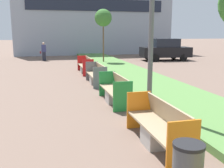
{
  "coord_description": "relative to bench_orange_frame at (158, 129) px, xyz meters",
  "views": [
    {
      "loc": [
        -1.3,
        2.67,
        2.4
      ],
      "look_at": [
        0.9,
        11.47,
        0.6
      ],
      "focal_mm": 42.0,
      "sensor_mm": 36.0,
      "label": 1
    }
  ],
  "objects": [
    {
      "name": "bench_orange_frame",
      "position": [
        0.0,
        0.0,
        0.0
      ],
      "size": [
        0.65,
        2.28,
        0.94
      ],
      "color": "#ADA8A0",
      "rests_on": "ground"
    },
    {
      "name": "bench_grey_frame",
      "position": [
        -0.0,
        7.06,
        -0.0
      ],
      "size": [
        0.65,
        2.16,
        0.94
      ],
      "color": "#ADA8A0",
      "rests_on": "ground"
    },
    {
      "name": "parked_car_distant",
      "position": [
        7.72,
        15.98,
        0.54
      ],
      "size": [
        4.34,
        2.13,
        1.86
      ],
      "rotation": [
        0.0,
        0.0,
        -0.09
      ],
      "color": "black",
      "rests_on": "ground"
    },
    {
      "name": "building_backdrop",
      "position": [
        3.06,
        25.29,
        4.3
      ],
      "size": [
        16.92,
        5.41,
        9.34
      ],
      "color": "#939EAD",
      "rests_on": "ground"
    },
    {
      "name": "bench_red_frame",
      "position": [
        0.0,
        10.51,
        0.0
      ],
      "size": [
        0.65,
        2.43,
        0.94
      ],
      "color": "#ADA8A0",
      "rests_on": "ground"
    },
    {
      "name": "bench_green_frame",
      "position": [
        -0.0,
        3.62,
        -0.0
      ],
      "size": [
        0.65,
        2.18,
        0.94
      ],
      "color": "#ADA8A0",
      "rests_on": "ground"
    },
    {
      "name": "planter_grass_strip",
      "position": [
        2.26,
        4.44,
        -0.28
      ],
      "size": [
        2.8,
        120.0,
        0.18
      ],
      "color": "#568442",
      "rests_on": "ground"
    },
    {
      "name": "pedestrian_walking",
      "position": [
        -2.45,
        18.21,
        0.41
      ],
      "size": [
        0.53,
        0.24,
        1.56
      ],
      "color": "#232633",
      "rests_on": "ground"
    },
    {
      "name": "sapling_tree_far",
      "position": [
        1.98,
        14.69,
        3.05
      ],
      "size": [
        1.28,
        1.28,
        4.09
      ],
      "color": "brown",
      "rests_on": "ground"
    }
  ]
}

